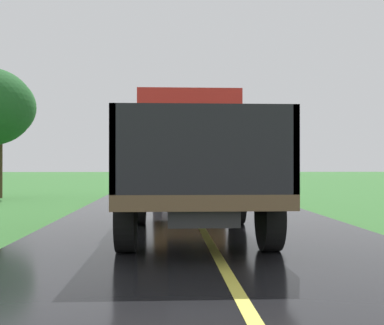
% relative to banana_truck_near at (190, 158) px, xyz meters
% --- Properties ---
extents(banana_truck_near, '(2.38, 5.82, 2.80)m').
position_rel_banana_truck_near_xyz_m(banana_truck_near, '(0.00, 0.00, 0.00)').
color(banana_truck_near, '#2D2D30').
rests_on(banana_truck_near, road_surface).
extents(banana_truck_far, '(2.38, 5.81, 2.80)m').
position_rel_banana_truck_near_xyz_m(banana_truck_far, '(0.31, 9.61, 0.00)').
color(banana_truck_far, '#2D2D30').
rests_on(banana_truck_far, road_surface).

